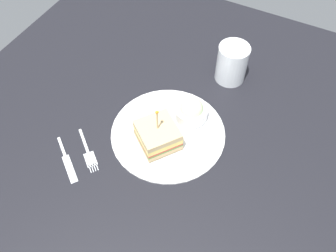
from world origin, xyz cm
name	(u,v)px	position (x,y,z in cm)	size (l,w,h in cm)	color
ground_plane	(168,136)	(0.00, 0.00, -1.00)	(104.52, 104.52, 2.00)	black
plate	(168,132)	(0.00, 0.00, 0.42)	(25.35, 25.35, 0.84)	white
sandwich_half_center	(158,135)	(0.68, 3.39, 3.32)	(11.27, 11.22, 10.60)	tan
coleslaw_bowl	(191,111)	(-2.72, -6.20, 2.85)	(7.37, 7.37, 5.31)	white
drink_glass	(232,64)	(-5.79, -22.43, 4.41)	(7.43, 7.43, 9.66)	silver
fork	(89,154)	(12.53, 12.68, 0.17)	(9.80, 8.31, 0.35)	silver
knife	(67,161)	(15.58, 16.22, 0.17)	(10.38, 8.21, 0.35)	silver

